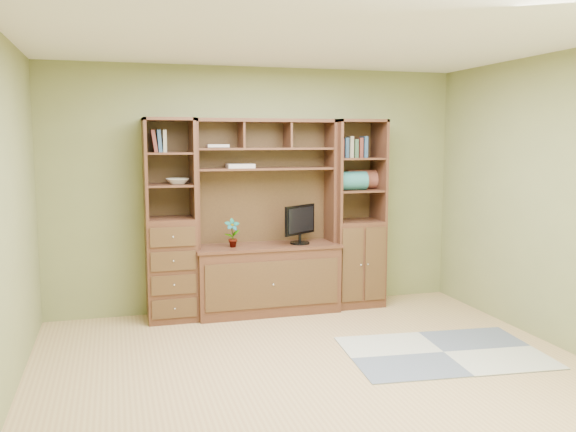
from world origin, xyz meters
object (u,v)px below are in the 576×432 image
object	(u,v)px
left_tower	(170,220)
right_tower	(356,213)
center_hutch	(267,217)
monitor	(300,217)

from	to	relation	value
left_tower	right_tower	size ratio (longest dim) A/B	1.00
left_tower	right_tower	xyz separation A→B (m)	(2.02, 0.00, 0.00)
center_hutch	right_tower	xyz separation A→B (m)	(1.02, 0.04, 0.00)
center_hutch	left_tower	xyz separation A→B (m)	(-1.00, 0.04, 0.00)
left_tower	monitor	distance (m)	1.35
monitor	left_tower	bearing A→B (deg)	142.29
left_tower	monitor	size ratio (longest dim) A/B	3.58
center_hutch	monitor	size ratio (longest dim) A/B	3.58
monitor	right_tower	bearing A→B (deg)	-28.19
left_tower	center_hutch	bearing A→B (deg)	-2.29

